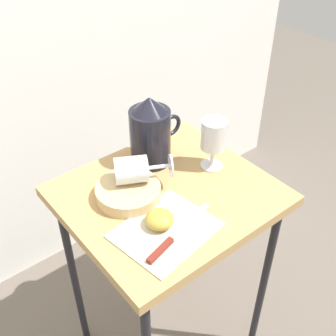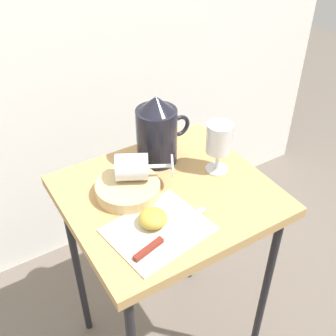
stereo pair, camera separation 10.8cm
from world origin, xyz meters
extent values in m
cube|color=white|center=(0.00, 0.65, 0.96)|extent=(2.40, 0.03, 1.92)
cube|color=tan|center=(0.00, 0.00, 0.71)|extent=(0.54, 0.48, 0.03)
cylinder|color=black|center=(0.23, -0.20, 0.35)|extent=(0.02, 0.02, 0.69)
cylinder|color=black|center=(-0.23, 0.20, 0.35)|extent=(0.02, 0.02, 0.69)
cylinder|color=black|center=(0.23, 0.20, 0.35)|extent=(0.02, 0.02, 0.69)
cube|color=beige|center=(-0.09, -0.11, 0.73)|extent=(0.26, 0.22, 0.00)
cylinder|color=tan|center=(-0.09, 0.05, 0.74)|extent=(0.17, 0.17, 0.03)
cylinder|color=black|center=(0.05, 0.14, 0.81)|extent=(0.12, 0.12, 0.16)
cylinder|color=#B23819|center=(0.05, 0.14, 0.77)|extent=(0.11, 0.11, 0.09)
cone|color=black|center=(0.05, 0.14, 0.91)|extent=(0.10, 0.10, 0.04)
torus|color=black|center=(0.12, 0.14, 0.82)|extent=(0.07, 0.01, 0.07)
cylinder|color=silver|center=(0.17, 0.01, 0.73)|extent=(0.06, 0.06, 0.00)
cylinder|color=silver|center=(0.17, 0.01, 0.76)|extent=(0.01, 0.01, 0.06)
cylinder|color=silver|center=(0.17, 0.01, 0.83)|extent=(0.07, 0.07, 0.09)
cylinder|color=#B23819|center=(0.17, 0.01, 0.81)|extent=(0.06, 0.06, 0.04)
cylinder|color=silver|center=(-0.07, 0.06, 0.80)|extent=(0.11, 0.10, 0.07)
cylinder|color=silver|center=(-0.01, 0.03, 0.80)|extent=(0.06, 0.04, 0.01)
cylinder|color=silver|center=(0.02, 0.01, 0.80)|extent=(0.03, 0.06, 0.06)
ellipsoid|color=#B29938|center=(-0.10, -0.09, 0.75)|extent=(0.07, 0.07, 0.04)
cube|color=silver|center=(-0.03, -0.13, 0.73)|extent=(0.15, 0.05, 0.00)
cube|color=maroon|center=(-0.15, -0.16, 0.73)|extent=(0.09, 0.03, 0.01)
camera|label=1|loc=(-0.54, -0.67, 1.47)|focal=45.39mm
camera|label=2|loc=(-0.45, -0.73, 1.47)|focal=45.39mm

